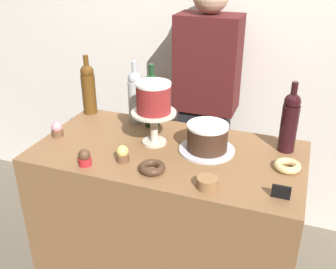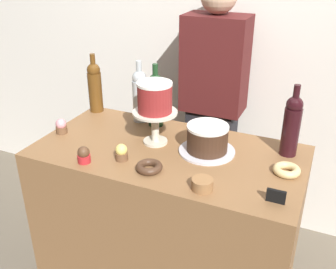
# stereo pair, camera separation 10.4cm
# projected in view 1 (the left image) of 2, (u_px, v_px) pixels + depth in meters

# --- Properties ---
(back_wall) EXTENTS (6.00, 0.05, 2.60)m
(back_wall) POSITION_uv_depth(u_px,v_px,m) (219.00, 25.00, 2.36)
(back_wall) COLOR silver
(back_wall) RESTS_ON ground_plane
(display_counter) EXTENTS (1.22, 0.63, 0.89)m
(display_counter) POSITION_uv_depth(u_px,v_px,m) (168.00, 228.00, 1.98)
(display_counter) COLOR brown
(display_counter) RESTS_ON ground_plane
(cake_stand_pedestal) EXTENTS (0.21, 0.21, 0.16)m
(cake_stand_pedestal) POSITION_uv_depth(u_px,v_px,m) (154.00, 122.00, 1.81)
(cake_stand_pedestal) COLOR beige
(cake_stand_pedestal) RESTS_ON display_counter
(white_layer_cake) EXTENTS (0.16, 0.16, 0.14)m
(white_layer_cake) POSITION_uv_depth(u_px,v_px,m) (154.00, 97.00, 1.75)
(white_layer_cake) COLOR maroon
(white_layer_cake) RESTS_ON cake_stand_pedestal
(silver_serving_platter) EXTENTS (0.25, 0.25, 0.01)m
(silver_serving_platter) POSITION_uv_depth(u_px,v_px,m) (207.00, 150.00, 1.78)
(silver_serving_platter) COLOR silver
(silver_serving_platter) RESTS_ON display_counter
(chocolate_round_cake) EXTENTS (0.19, 0.19, 0.12)m
(chocolate_round_cake) POSITION_uv_depth(u_px,v_px,m) (207.00, 137.00, 1.75)
(chocolate_round_cake) COLOR #3D2619
(chocolate_round_cake) RESTS_ON silver_serving_platter
(wine_bottle_green) EXTENTS (0.08, 0.08, 0.33)m
(wine_bottle_green) POSITION_uv_depth(u_px,v_px,m) (152.00, 99.00, 1.97)
(wine_bottle_green) COLOR #193D1E
(wine_bottle_green) RESTS_ON display_counter
(wine_bottle_amber) EXTENTS (0.08, 0.08, 0.33)m
(wine_bottle_amber) POSITION_uv_depth(u_px,v_px,m) (88.00, 88.00, 2.12)
(wine_bottle_amber) COLOR #5B3814
(wine_bottle_amber) RESTS_ON display_counter
(wine_bottle_dark_red) EXTENTS (0.08, 0.08, 0.33)m
(wine_bottle_dark_red) POSITION_uv_depth(u_px,v_px,m) (290.00, 121.00, 1.73)
(wine_bottle_dark_red) COLOR black
(wine_bottle_dark_red) RESTS_ON display_counter
(wine_bottle_clear) EXTENTS (0.08, 0.08, 0.33)m
(wine_bottle_clear) POSITION_uv_depth(u_px,v_px,m) (135.00, 96.00, 2.01)
(wine_bottle_clear) COLOR #B2BCC1
(wine_bottle_clear) RESTS_ON display_counter
(cupcake_chocolate) EXTENTS (0.06, 0.06, 0.07)m
(cupcake_chocolate) POSITION_uv_depth(u_px,v_px,m) (85.00, 158.00, 1.65)
(cupcake_chocolate) COLOR red
(cupcake_chocolate) RESTS_ON display_counter
(cupcake_lemon) EXTENTS (0.06, 0.06, 0.07)m
(cupcake_lemon) POSITION_uv_depth(u_px,v_px,m) (123.00, 154.00, 1.68)
(cupcake_lemon) COLOR brown
(cupcake_lemon) RESTS_ON display_counter
(cupcake_strawberry) EXTENTS (0.06, 0.06, 0.07)m
(cupcake_strawberry) POSITION_uv_depth(u_px,v_px,m) (57.00, 129.00, 1.90)
(cupcake_strawberry) COLOR brown
(cupcake_strawberry) RESTS_ON display_counter
(donut_glazed) EXTENTS (0.11, 0.11, 0.03)m
(donut_glazed) POSITION_uv_depth(u_px,v_px,m) (287.00, 166.00, 1.63)
(donut_glazed) COLOR #E0C17F
(donut_glazed) RESTS_ON display_counter
(donut_chocolate) EXTENTS (0.11, 0.11, 0.03)m
(donut_chocolate) POSITION_uv_depth(u_px,v_px,m) (153.00, 168.00, 1.62)
(donut_chocolate) COLOR #472D1E
(donut_chocolate) RESTS_ON display_counter
(cookie_stack) EXTENTS (0.08, 0.08, 0.04)m
(cookie_stack) POSITION_uv_depth(u_px,v_px,m) (207.00, 183.00, 1.50)
(cookie_stack) COLOR olive
(cookie_stack) RESTS_ON display_counter
(price_sign_chalkboard) EXTENTS (0.07, 0.01, 0.05)m
(price_sign_chalkboard) POSITION_uv_depth(u_px,v_px,m) (281.00, 192.00, 1.44)
(price_sign_chalkboard) COLOR black
(price_sign_chalkboard) RESTS_ON display_counter
(barista_figure) EXTENTS (0.36, 0.22, 1.60)m
(barista_figure) POSITION_uv_depth(u_px,v_px,m) (205.00, 110.00, 2.37)
(barista_figure) COLOR black
(barista_figure) RESTS_ON ground_plane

